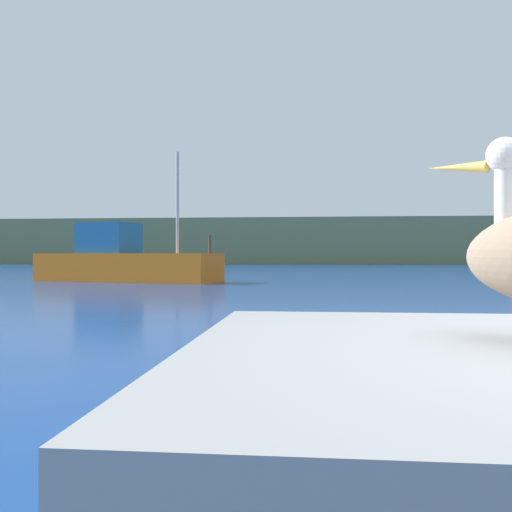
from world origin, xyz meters
TOP-DOWN VIEW (x-y plane):
  - hillside_backdrop at (0.00, 70.00)m, footprint 140.00×13.23m
  - fishing_boat_orange at (-9.64, 20.53)m, footprint 8.11×4.16m

SIDE VIEW (x-z plane):
  - fishing_boat_orange at x=-9.64m, z-range -1.75..3.39m
  - hillside_backdrop at x=0.00m, z-range 0.00..5.43m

